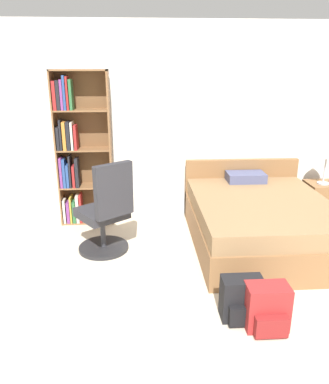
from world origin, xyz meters
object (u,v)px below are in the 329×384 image
(table_lamp, at_px, (327,152))
(backpack_red, at_px, (267,309))
(nightstand, at_px, (324,201))
(office_chair, at_px, (106,214))
(bookshelf, at_px, (77,151))
(bed, at_px, (259,220))
(backpack_black, at_px, (242,300))

(table_lamp, relative_size, backpack_red, 1.46)
(nightstand, xyz_separation_m, backpack_red, (-1.55, -2.24, -0.08))
(office_chair, bearing_deg, bookshelf, 114.67)
(bed, xyz_separation_m, backpack_black, (-0.57, -1.41, -0.11))
(office_chair, bearing_deg, bed, 4.37)
(backpack_black, relative_size, backpack_red, 0.98)
(nightstand, xyz_separation_m, table_lamp, (-0.08, -0.04, 0.70))
(backpack_red, bearing_deg, office_chair, 134.68)
(office_chair, relative_size, nightstand, 2.11)
(table_lamp, xyz_separation_m, backpack_black, (-1.64, -2.07, -0.78))
(bed, height_order, backpack_black, bed)
(bed, distance_m, office_chair, 1.80)
(table_lamp, height_order, backpack_black, table_lamp)
(nightstand, bearing_deg, bed, -148.62)
(nightstand, relative_size, backpack_red, 1.34)
(bed, relative_size, nightstand, 3.79)
(table_lamp, relative_size, backpack_black, 1.48)
(backpack_red, bearing_deg, bookshelf, 127.86)
(bookshelf, relative_size, table_lamp, 3.59)
(bookshelf, relative_size, office_chair, 1.84)
(bed, height_order, backpack_red, bed)
(bookshelf, relative_size, backpack_black, 5.31)
(nightstand, relative_size, backpack_black, 1.37)
(bed, height_order, office_chair, office_chair)
(bookshelf, bearing_deg, backpack_red, -52.14)
(bookshelf, xyz_separation_m, bed, (2.22, -0.80, -0.70))
(nightstand, bearing_deg, table_lamp, -152.02)
(bed, relative_size, office_chair, 1.79)
(office_chair, xyz_separation_m, backpack_red, (1.39, -1.40, -0.29))
(bed, distance_m, table_lamp, 1.42)
(office_chair, relative_size, table_lamp, 1.95)
(bookshelf, distance_m, backpack_black, 2.87)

